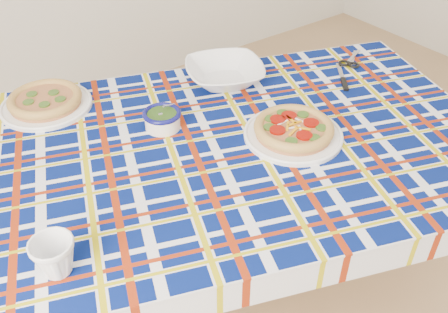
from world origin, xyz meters
TOP-DOWN VIEW (x-y plane):
  - dining_table at (-0.25, 0.43)m, footprint 1.63×1.31m
  - tablecloth at (-0.25, 0.43)m, footprint 1.67×1.34m
  - main_focaccia_plate at (-0.10, 0.35)m, footprint 0.37×0.37m
  - pesto_bowl at (-0.37, 0.59)m, footprint 0.13×0.13m
  - serving_bowl at (-0.07, 0.70)m, footprint 0.32×0.32m
  - second_focaccia_plate at (-0.59, 0.89)m, footprint 0.35×0.35m
  - mug at (-0.80, 0.28)m, footprint 0.11×0.11m
  - table_knife at (0.27, 0.53)m, footprint 0.13×0.16m
  - kitchen_scissors at (0.39, 0.57)m, footprint 0.18×0.14m

SIDE VIEW (x-z plane):
  - dining_table at x=-0.25m, z-range 0.27..0.93m
  - tablecloth at x=-0.25m, z-range 0.57..0.67m
  - table_knife at x=0.27m, z-range 0.67..0.68m
  - kitchen_scissors at x=0.39m, z-range 0.67..0.68m
  - second_focaccia_plate at x=-0.59m, z-range 0.67..0.72m
  - main_focaccia_plate at x=-0.10m, z-range 0.67..0.72m
  - serving_bowl at x=-0.07m, z-range 0.67..0.73m
  - pesto_bowl at x=-0.37m, z-range 0.67..0.73m
  - mug at x=-0.80m, z-range 0.67..0.75m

